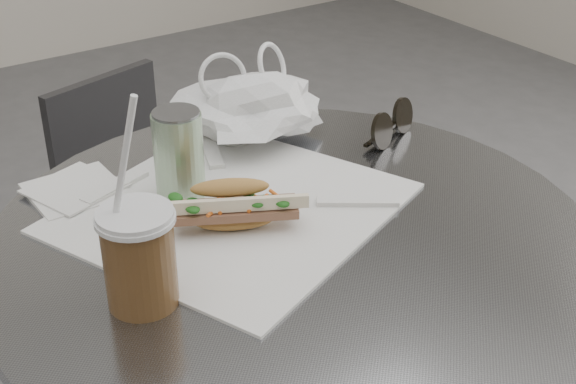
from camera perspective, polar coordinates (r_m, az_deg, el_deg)
chair_far at (r=1.78m, az=-9.43°, el=-3.98°), size 0.36×0.38×0.66m
sandwich_paper at (r=1.04m, az=-3.98°, el=-1.11°), size 0.49×0.48×0.00m
banh_mi at (r=0.98m, az=-3.98°, el=-0.97°), size 0.20×0.16×0.07m
iced_coffee at (r=0.86m, az=-10.54°, el=-4.52°), size 0.08×0.08×0.24m
sunglasses at (r=1.23m, az=7.31°, el=4.68°), size 0.12×0.07×0.06m
plastic_bag at (r=1.19m, az=-2.33°, el=5.79°), size 0.23×0.20×0.10m
napkin_stack at (r=1.11m, az=-14.89°, el=0.14°), size 0.14×0.14×0.01m
drink_can at (r=1.05m, az=-7.77°, el=2.57°), size 0.06×0.06×0.12m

